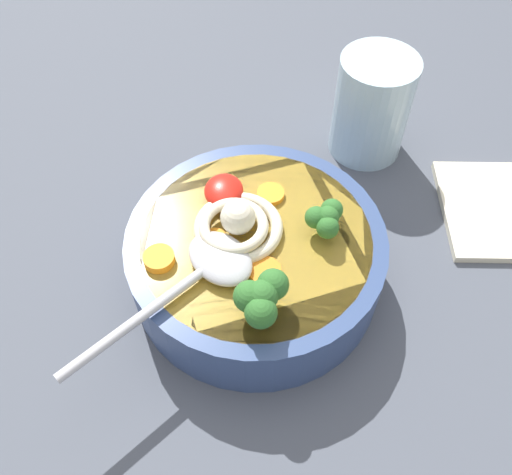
{
  "coord_description": "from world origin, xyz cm",
  "views": [
    {
      "loc": [
        27.01,
        1.06,
        48.22
      ],
      "look_at": [
        -0.67,
        -0.96,
        10.7
      ],
      "focal_mm": 38.84,
      "sensor_mm": 36.0,
      "label": 1
    }
  ],
  "objects_px": {
    "noodle_pile": "(237,225)",
    "drinking_glass": "(372,107)",
    "soup_spoon": "(207,268)",
    "folded_napkin": "(495,210)",
    "soup_bowl": "(256,258)"
  },
  "relations": [
    {
      "from": "noodle_pile",
      "to": "soup_spoon",
      "type": "relative_size",
      "value": 0.56
    },
    {
      "from": "noodle_pile",
      "to": "folded_napkin",
      "type": "bearing_deg",
      "value": 109.92
    },
    {
      "from": "soup_bowl",
      "to": "drinking_glass",
      "type": "distance_m",
      "value": 0.21
    },
    {
      "from": "drinking_glass",
      "to": "folded_napkin",
      "type": "xyz_separation_m",
      "value": [
        0.09,
        0.13,
        -0.05
      ]
    },
    {
      "from": "noodle_pile",
      "to": "folded_napkin",
      "type": "height_order",
      "value": "noodle_pile"
    },
    {
      "from": "soup_bowl",
      "to": "folded_napkin",
      "type": "distance_m",
      "value": 0.26
    },
    {
      "from": "noodle_pile",
      "to": "drinking_glass",
      "type": "xyz_separation_m",
      "value": [
        -0.18,
        0.12,
        -0.02
      ]
    },
    {
      "from": "noodle_pile",
      "to": "drinking_glass",
      "type": "height_order",
      "value": "drinking_glass"
    },
    {
      "from": "soup_bowl",
      "to": "folded_napkin",
      "type": "bearing_deg",
      "value": 112.08
    },
    {
      "from": "drinking_glass",
      "to": "folded_napkin",
      "type": "height_order",
      "value": "drinking_glass"
    },
    {
      "from": "soup_spoon",
      "to": "folded_napkin",
      "type": "bearing_deg",
      "value": 159.3
    },
    {
      "from": "soup_spoon",
      "to": "folded_napkin",
      "type": "height_order",
      "value": "soup_spoon"
    },
    {
      "from": "soup_bowl",
      "to": "drinking_glass",
      "type": "relative_size",
      "value": 2.0
    },
    {
      "from": "soup_spoon",
      "to": "drinking_glass",
      "type": "distance_m",
      "value": 0.26
    },
    {
      "from": "soup_bowl",
      "to": "folded_napkin",
      "type": "relative_size",
      "value": 1.78
    }
  ]
}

